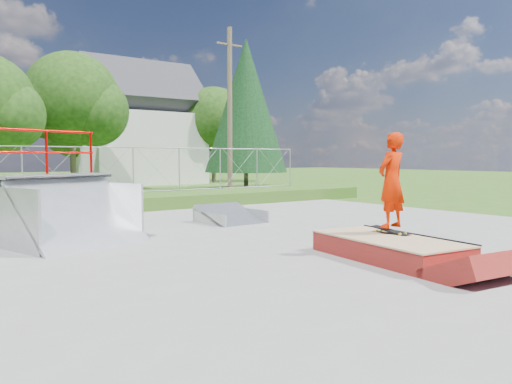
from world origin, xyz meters
The scene contains 15 objects.
ground centered at (0.00, 0.00, 0.00)m, with size 120.00×120.00×0.00m, color #325E1A.
concrete_pad centered at (0.00, 0.00, 0.02)m, with size 20.00×16.00×0.04m, color gray.
grass_berm centered at (0.00, 9.50, 0.25)m, with size 24.00×3.00×0.50m, color #325E1A.
grind_box centered at (1.69, -2.07, 0.21)m, with size 1.73×3.02×0.43m.
quarter_pipe centered at (-2.50, 2.96, 1.26)m, with size 2.52×2.13×2.52m, color #A6A9AE, non-canonical shape.
flat_bank_ramp centered at (2.21, 3.96, 0.24)m, with size 1.56×1.67×0.48m, color #A6A9AE, non-canonical shape.
skateboard centered at (2.11, -1.78, 0.47)m, with size 0.22×0.80×0.02m, color black.
skater centered at (2.11, -1.78, 1.39)m, with size 0.67×0.44×1.83m, color red.
chain_link_fence centered at (0.00, 10.50, 1.40)m, with size 20.00×0.06×1.80m, color #999BA2, non-canonical shape.
gable_house centered at (9.00, 26.00, 3.84)m, with size 8.40×6.08×8.94m.
utility_pole centered at (7.50, 12.00, 4.00)m, with size 0.24×0.24×8.00m, color #4F3C32.
tree_center centered at (2.78, 19.81, 4.85)m, with size 5.44×5.12×7.60m.
tree_right_far centered at (14.27, 23.82, 4.54)m, with size 5.10×4.80×7.12m.
tree_back_mid centered at (5.21, 27.86, 3.63)m, with size 4.08×3.84×5.70m.
conifer_tree centered at (12.00, 17.00, 5.05)m, with size 5.04×5.04×9.10m.
Camera 1 is at (-5.71, -7.93, 1.91)m, focal length 35.00 mm.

